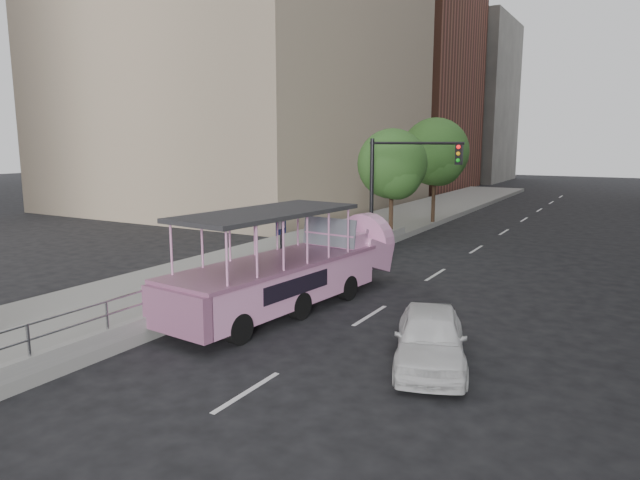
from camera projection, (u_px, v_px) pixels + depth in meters
The scene contains 12 objects.
ground at pixel (264, 352), 13.91m from camera, with size 160.00×160.00×0.00m, color black.
sidewalk at pixel (288, 254), 25.25m from camera, with size 5.50×80.00×0.30m, color gray.
kerb_wall at pixel (217, 297), 17.06m from camera, with size 0.24×30.00×0.36m, color #A4A39E.
guardrail at pixel (216, 275), 16.95m from camera, with size 0.07×22.00×0.71m.
duck_boat at pixel (295, 269), 17.73m from camera, with size 3.22×9.56×3.11m.
car at pixel (430, 338), 13.00m from camera, with size 1.57×3.90×1.33m, color white.
parking_sign at pixel (281, 239), 18.75m from camera, with size 0.11×0.69×3.06m.
traffic_signal at pixel (397, 178), 24.83m from camera, with size 4.20×0.32×5.20m.
street_tree_near at pixel (393, 167), 28.49m from camera, with size 3.52×3.52×5.72m.
street_tree_far at pixel (436, 154), 33.43m from camera, with size 3.97×3.97×6.45m.
midrise_brick at pixel (383, 67), 61.53m from camera, with size 18.00×16.00×26.00m, color brown.
midrise_stone_b at pixel (446, 103), 74.74m from camera, with size 16.00×14.00×20.00m, color gray.
Camera 1 is at (7.77, -10.80, 5.09)m, focal length 32.00 mm.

